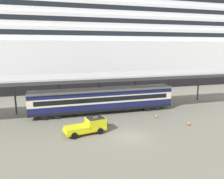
{
  "coord_description": "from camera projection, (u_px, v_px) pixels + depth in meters",
  "views": [
    {
      "loc": [
        -8.84,
        -23.04,
        10.82
      ],
      "look_at": [
        -0.26,
        7.21,
        4.5
      ],
      "focal_mm": 34.71,
      "sensor_mm": 36.0,
      "label": 1
    }
  ],
  "objects": [
    {
      "name": "traffic_cone_mid",
      "position": [
        108.0,
        123.0,
        30.06
      ],
      "size": [
        0.36,
        0.36,
        0.73
      ],
      "color": "black",
      "rests_on": "ground"
    },
    {
      "name": "traffic_cone_near",
      "position": [
        156.0,
        116.0,
        33.24
      ],
      "size": [
        0.36,
        0.36,
        0.59
      ],
      "color": "black",
      "rests_on": "ground"
    },
    {
      "name": "cruise_ship",
      "position": [
        60.0,
        32.0,
        60.17
      ],
      "size": [
        157.87,
        26.44,
        41.78
      ],
      "color": "black",
      "rests_on": "ground"
    },
    {
      "name": "platform_canopy",
      "position": [
        102.0,
        76.0,
        34.94
      ],
      "size": [
        47.96,
        6.31,
        6.29
      ],
      "color": "#B5B5B5",
      "rests_on": "ground"
    },
    {
      "name": "ground_plane",
      "position": [
        130.0,
        137.0,
        26.23
      ],
      "size": [
        400.0,
        400.0,
        0.0
      ],
      "primitive_type": "plane",
      "color": "slate"
    },
    {
      "name": "service_truck",
      "position": [
        89.0,
        125.0,
        27.27
      ],
      "size": [
        5.48,
        2.95,
        2.02
      ],
      "color": "yellow",
      "rests_on": "ground"
    },
    {
      "name": "train_carriage",
      "position": [
        103.0,
        99.0,
        35.25
      ],
      "size": [
        23.24,
        2.81,
        4.11
      ],
      "color": "black",
      "rests_on": "ground"
    },
    {
      "name": "traffic_cone_far",
      "position": [
        189.0,
        123.0,
        30.08
      ],
      "size": [
        0.36,
        0.36,
        0.71
      ],
      "color": "black",
      "rests_on": "ground"
    }
  ]
}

